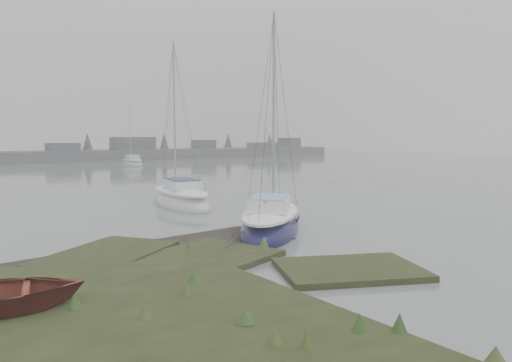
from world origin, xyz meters
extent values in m
plane|color=slate|center=(0.00, 30.00, 0.00)|extent=(160.00, 160.00, 0.00)
cube|color=#4C4F51|center=(26.00, 62.00, 0.60)|extent=(60.00, 8.00, 1.60)
cube|color=#424247|center=(10.00, 61.00, 1.40)|extent=(4.00, 3.00, 2.20)
cube|color=#424247|center=(20.00, 61.00, 1.80)|extent=(6.00, 3.00, 3.00)
cube|color=#424247|center=(32.00, 61.00, 1.55)|extent=(3.00, 3.00, 2.50)
cube|color=#424247|center=(44.00, 61.00, 1.30)|extent=(5.00, 3.00, 2.00)
cube|color=#424247|center=(50.00, 61.00, 1.70)|extent=(3.00, 3.00, 2.80)
cone|color=#384238|center=(14.00, 63.00, 2.20)|extent=(2.00, 2.00, 3.50)
cone|color=#384238|center=(26.00, 63.00, 2.20)|extent=(2.00, 2.00, 3.50)
cone|color=#384238|center=(38.00, 63.00, 2.20)|extent=(2.00, 2.00, 3.50)
cone|color=#384238|center=(47.00, 63.00, 2.20)|extent=(2.00, 2.00, 3.50)
ellipsoid|color=#0C0B35|center=(2.16, 4.91, 0.10)|extent=(5.71, 5.68, 1.47)
ellipsoid|color=white|center=(2.16, 4.91, 0.69)|extent=(4.87, 4.85, 0.42)
cube|color=white|center=(1.98, 4.73, 1.06)|extent=(2.39, 2.38, 0.43)
cube|color=#8AB3D6|center=(1.98, 4.73, 1.30)|extent=(2.21, 2.20, 0.07)
cylinder|color=#939399|center=(2.72, 5.46, 4.46)|extent=(0.10, 0.10, 6.93)
cylinder|color=#939399|center=(1.86, 4.61, 1.30)|extent=(1.78, 1.76, 0.08)
ellipsoid|color=silver|center=(2.75, 12.98, 0.11)|extent=(2.99, 6.46, 1.51)
ellipsoid|color=white|center=(2.75, 12.98, 0.71)|extent=(2.47, 5.60, 0.43)
cube|color=white|center=(2.71, 12.72, 1.08)|extent=(1.65, 2.31, 0.44)
cube|color=#151D4B|center=(2.71, 12.72, 1.33)|extent=(1.53, 2.12, 0.07)
cylinder|color=#939399|center=(2.88, 13.77, 4.57)|extent=(0.10, 0.10, 7.10)
cylinder|color=#939399|center=(2.68, 12.54, 1.33)|extent=(0.47, 2.47, 0.08)
ellipsoid|color=#AAAFB3|center=(13.83, 46.20, 0.10)|extent=(2.74, 5.94, 1.39)
ellipsoid|color=white|center=(13.83, 46.20, 0.65)|extent=(2.26, 5.15, 0.39)
cube|color=white|center=(13.79, 45.95, 1.00)|extent=(1.51, 2.13, 0.41)
cube|color=silver|center=(13.79, 45.95, 1.22)|extent=(1.41, 1.95, 0.07)
cylinder|color=#939399|center=(13.95, 46.92, 4.20)|extent=(0.09, 0.09, 6.53)
cylinder|color=#939399|center=(13.77, 45.79, 1.22)|extent=(0.43, 2.27, 0.07)
camera|label=1|loc=(-8.72, -9.09, 3.46)|focal=35.00mm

